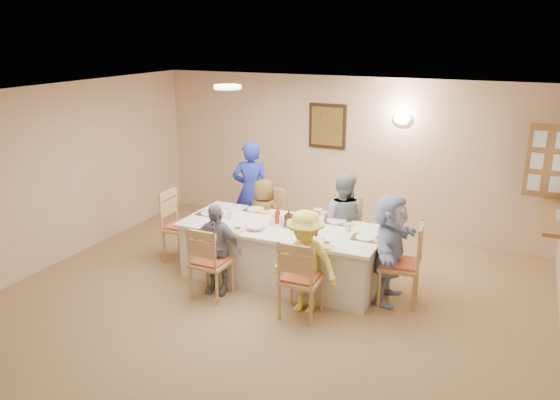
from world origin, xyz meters
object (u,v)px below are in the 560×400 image
at_px(chair_front_right, 301,277).
at_px(diner_back_left, 264,217).
at_px(dining_table, 282,252).
at_px(diner_front_left, 216,249).
at_px(chair_left_end, 183,226).
at_px(chair_back_left, 267,221).
at_px(condiment_ketchup, 278,215).
at_px(chair_front_left, 211,261).
at_px(diner_back_right, 343,221).
at_px(chair_back_right, 345,233).
at_px(diner_right_end, 390,248).
at_px(diner_front_right, 305,262).
at_px(caregiver, 251,191).
at_px(chair_right_end, 400,263).

height_order(chair_front_right, diner_back_left, diner_back_left).
xyz_separation_m(dining_table, diner_front_left, (-0.60, -0.68, 0.20)).
bearing_deg(chair_left_end, chair_back_left, -53.89).
relative_size(diner_back_left, condiment_ketchup, 5.00).
distance_m(chair_front_left, diner_back_right, 1.92).
relative_size(diner_back_left, diner_back_right, 0.84).
relative_size(dining_table, chair_back_right, 2.77).
xyz_separation_m(diner_back_left, diner_right_end, (2.02, -0.68, 0.11)).
distance_m(chair_front_left, diner_right_end, 2.18).
height_order(diner_back_left, diner_front_right, diner_front_right).
xyz_separation_m(dining_table, diner_back_right, (0.60, 0.68, 0.30)).
height_order(chair_left_end, diner_back_right, diner_back_right).
relative_size(dining_table, condiment_ketchup, 11.50).
bearing_deg(caregiver, diner_back_left, 111.50).
bearing_deg(dining_table, diner_front_right, -48.58).
distance_m(diner_back_left, diner_back_right, 1.21).
xyz_separation_m(diner_back_right, diner_right_end, (0.82, -0.68, -0.01)).
bearing_deg(diner_front_left, caregiver, 97.64).
relative_size(dining_table, chair_front_right, 2.72).
xyz_separation_m(chair_back_right, diner_front_left, (-1.20, -1.48, 0.11)).
height_order(chair_back_left, chair_back_right, chair_back_right).
xyz_separation_m(chair_back_left, chair_left_end, (-0.95, -0.80, 0.05)).
height_order(chair_left_end, diner_back_left, diner_back_left).
bearing_deg(chair_back_left, condiment_ketchup, -62.01).
bearing_deg(diner_right_end, chair_left_end, 90.34).
xyz_separation_m(diner_front_left, caregiver, (-0.45, 1.83, 0.20)).
height_order(chair_back_left, diner_front_right, diner_front_right).
bearing_deg(chair_front_left, diner_front_left, -89.45).
distance_m(chair_front_left, diner_front_left, 0.17).
relative_size(diner_back_left, caregiver, 0.73).
bearing_deg(chair_back_left, chair_left_end, -146.18).
relative_size(chair_front_left, chair_left_end, 0.91).
height_order(chair_front_right, caregiver, caregiver).
xyz_separation_m(chair_back_right, diner_right_end, (0.82, -0.80, 0.20)).
bearing_deg(chair_back_right, condiment_ketchup, -139.81).
distance_m(chair_back_left, condiment_ketchup, 1.00).
bearing_deg(diner_right_end, chair_right_end, -89.66).
distance_m(chair_front_right, diner_front_left, 1.21).
xyz_separation_m(chair_back_left, chair_front_left, (0.00, -1.60, 0.00)).
height_order(diner_back_left, caregiver, caregiver).
height_order(chair_back_left, caregiver, caregiver).
distance_m(diner_front_right, diner_right_end, 1.07).
relative_size(chair_back_right, chair_front_right, 0.98).
height_order(dining_table, diner_front_left, diner_front_left).
bearing_deg(condiment_ketchup, diner_front_left, -125.08).
bearing_deg(diner_right_end, chair_front_right, 134.63).
distance_m(chair_back_right, condiment_ketchup, 1.09).
bearing_deg(chair_back_left, chair_back_right, -6.28).
bearing_deg(diner_back_right, chair_left_end, 14.15).
distance_m(chair_front_right, chair_right_end, 1.24).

